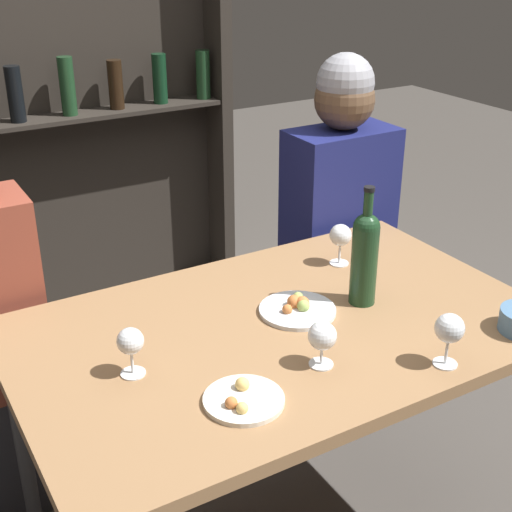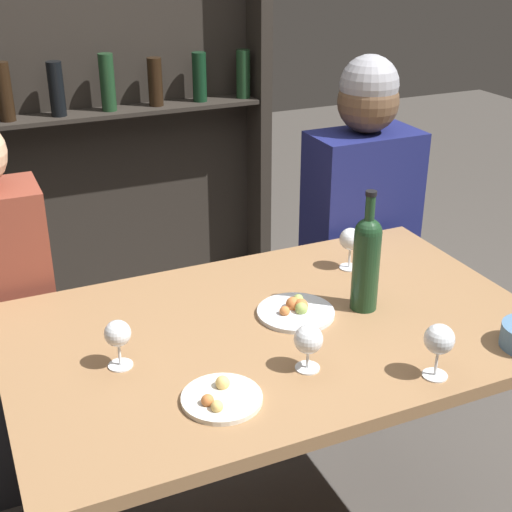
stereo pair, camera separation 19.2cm
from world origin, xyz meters
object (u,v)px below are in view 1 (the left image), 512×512
Objects in this scene: wine_glass_1 at (322,337)px; wine_glass_3 at (449,330)px; wine_bottle at (365,254)px; wine_glass_2 at (340,236)px; wine_glass_0 at (130,343)px; seated_person_right at (337,239)px; food_plate_1 at (243,399)px; food_plate_0 at (298,308)px.

wine_glass_3 reaches higher than wine_glass_1.
wine_bottle is 2.59× the size of wine_glass_2.
seated_person_right is (1.05, 0.60, -0.20)m from wine_glass_0.
wine_glass_2 is (0.37, 0.43, 0.01)m from wine_glass_1.
food_plate_1 is at bearing 166.80° from wine_glass_3.
seated_person_right is (0.38, 0.95, -0.21)m from wine_glass_3.
food_plate_0 is at bearing 69.01° from wine_glass_1.
food_plate_1 is at bearing -155.46° from wine_bottle.
food_plate_0 is at bearing 166.95° from wine_bottle.
wine_bottle is at bearing 0.66° from wine_glass_0.
wine_glass_2 is 0.49m from seated_person_right.
wine_bottle is 0.25× the size of seated_person_right.
wine_glass_1 is at bearing -144.30° from wine_bottle.
wine_glass_0 is 0.51m from food_plate_0.
food_plate_0 is 0.78m from seated_person_right.
food_plate_1 is 0.14× the size of seated_person_right.
wine_glass_0 is at bearing -179.34° from wine_bottle.
wine_glass_0 is 0.82m from wine_glass_2.
wine_glass_0 is 0.67× the size of food_plate_1.
seated_person_right is (0.36, 0.59, -0.26)m from wine_bottle.
seated_person_right is at bearing 29.90° from wine_glass_0.
food_plate_1 is (0.17, -0.23, -0.08)m from wine_glass_0.
wine_bottle is at bearing 24.54° from food_plate_1.
seated_person_right is at bearing 51.18° from wine_glass_1.
wine_glass_0 is 0.09× the size of seated_person_right.
food_plate_1 is at bearing -136.56° from seated_person_right.
food_plate_1 is at bearing -142.53° from wine_glass_2.
wine_glass_2 reaches higher than food_plate_1.
food_plate_0 is at bearing 40.24° from food_plate_1.
seated_person_right is (0.64, 0.80, -0.19)m from wine_glass_1.
wine_glass_0 is 0.45m from wine_glass_1.
wine_glass_0 reaches higher than wine_glass_1.
wine_glass_1 is (-0.28, -0.20, -0.07)m from wine_bottle.
food_plate_0 is (-0.17, 0.40, -0.09)m from wine_glass_3.
food_plate_1 is (-0.50, 0.12, -0.09)m from wine_glass_3.
wine_glass_1 reaches higher than food_plate_1.
food_plate_1 is 1.21m from seated_person_right.
wine_glass_1 is 0.89× the size of wine_glass_2.
seated_person_right is (0.55, 0.55, -0.12)m from food_plate_0.
wine_glass_1 is at bearing 149.93° from wine_glass_3.
wine_glass_1 is 0.27m from food_plate_0.
food_plate_0 is at bearing -146.09° from wine_glass_2.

